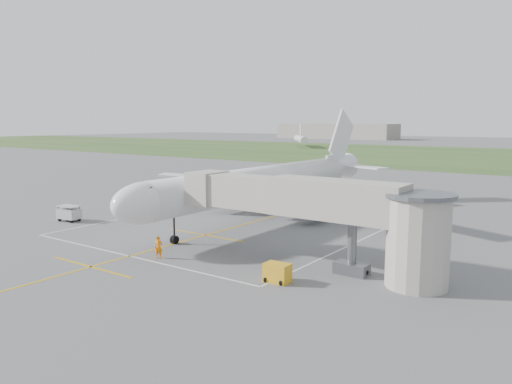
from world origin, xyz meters
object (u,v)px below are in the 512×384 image
Objects in this scene: airliner at (265,183)px; baggage_cart at (69,213)px; gpu_unit at (277,273)px; jet_bridge at (326,211)px; ramp_worker_nose at (159,247)px; ramp_worker_wing at (253,205)px.

airliner reaches higher than baggage_cart.
jet_bridge is at bearing 72.29° from gpu_unit.
ramp_worker_nose is (20.49, -5.12, 0.01)m from baggage_cart.
airliner is at bearing 66.23° from ramp_worker_nose.
baggage_cart is 1.48× the size of ramp_worker_nose.
airliner is 24.73× the size of ramp_worker_wing.
ramp_worker_wing is at bearing 142.00° from airliner.
baggage_cart is 1.49× the size of ramp_worker_wing.
ramp_worker_nose is at bearing -157.44° from jet_bridge.
ramp_worker_wing reaches higher than baggage_cart.
gpu_unit is 1.01× the size of ramp_worker_nose.
ramp_worker_wing reaches higher than gpu_unit.
gpu_unit is 32.64m from baggage_cart.
jet_bridge is 12.27× the size of ramp_worker_nose.
ramp_worker_nose is at bearing -20.98° from baggage_cart.
ramp_worker_nose reaches higher than baggage_cart.
baggage_cart is (-17.93, -14.60, -3.45)m from airliner.
ramp_worker_nose is 1.01× the size of ramp_worker_wing.
jet_bridge is 8.30× the size of baggage_cart.
jet_bridge is at bearing -8.61° from ramp_worker_nose.
airliner is at bearing 124.38° from gpu_unit.
ramp_worker_nose reaches higher than gpu_unit.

